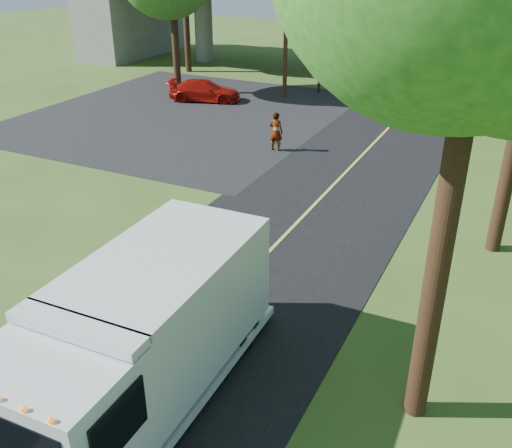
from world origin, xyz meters
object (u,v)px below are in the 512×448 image
Objects in this scene: utility_pole at (286,19)px; pedestrian at (276,132)px; traffic_signal at (321,41)px; step_van at (143,334)px; red_sedan at (205,91)px.

utility_pole is 4.98× the size of pedestrian.
traffic_signal is 2.86m from utility_pole.
utility_pole is 1.24× the size of step_van.
step_van is 16.22m from pedestrian.
red_sedan is at bearing 116.78° from step_van.
utility_pole is 26.48m from step_van.
traffic_signal is 0.71× the size of step_van.
red_sedan is (-5.43, -5.01, -2.58)m from traffic_signal.
traffic_signal is 27.90m from step_van.
pedestrian is at bearing 103.62° from step_van.
step_van reaches higher than pedestrian.
utility_pole reaches higher than pedestrian.
red_sedan is 9.99m from pedestrian.
pedestrian is at bearing -147.73° from red_sedan.
red_sedan is (-3.93, -3.01, -3.97)m from utility_pole.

